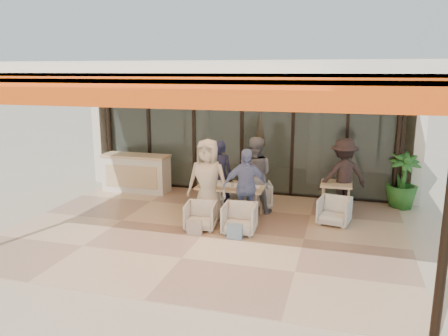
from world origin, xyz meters
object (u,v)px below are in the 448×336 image
object	(u,v)px
standing_woman	(343,176)
diner_cream	(208,181)
chair_near_left	(201,215)
potted_palm	(403,180)
host_counter	(136,173)
chair_near_right	(240,217)
diner_navy	(219,175)
chair_far_right	(258,193)
side_chair	(334,210)
dining_table	(232,188)
chair_far_left	(225,192)
diner_periwinkle	(245,187)
side_table	(336,187)
diner_grey	(254,175)

from	to	relation	value
standing_woman	diner_cream	bearing A→B (deg)	3.57
chair_near_left	potted_palm	size ratio (longest dim) A/B	0.47
host_counter	chair_near_right	size ratio (longest dim) A/B	2.70
diner_navy	chair_far_right	bearing A→B (deg)	-157.69
chair_near_left	standing_woman	distance (m)	3.50
side_chair	chair_far_right	bearing A→B (deg)	166.08
chair_near_right	diner_navy	distance (m)	1.71
diner_cream	potted_palm	xyz separation A→B (m)	(4.21, 2.25, -0.24)
dining_table	potted_palm	world-z (taller)	potted_palm
chair_far_left	side_chair	bearing A→B (deg)	-177.38
dining_table	diner_cream	size ratio (longest dim) A/B	0.81
diner_periwinkle	chair_near_right	bearing A→B (deg)	-111.33
dining_table	side_chair	size ratio (longest dim) A/B	2.25
chair_near_left	side_chair	xyz separation A→B (m)	(2.69, 1.06, 0.01)
host_counter	chair_far_left	size ratio (longest dim) A/B	3.08
diner_navy	chair_near_left	bearing A→B (deg)	81.55
chair_near_right	diner_periwinkle	xyz separation A→B (m)	(0.00, 0.50, 0.50)
dining_table	chair_near_left	bearing A→B (deg)	-113.43
diner_periwinkle	side_table	bearing A→B (deg)	13.96
chair_far_right	diner_navy	size ratio (longest dim) A/B	0.39
potted_palm	dining_table	bearing A→B (deg)	-154.71
chair_near_left	diner_periwinkle	distance (m)	1.11
host_counter	chair_near_left	xyz separation A→B (m)	(2.63, -2.27, -0.21)
chair_far_right	side_chair	world-z (taller)	side_chair
host_counter	side_chair	size ratio (longest dim) A/B	2.77
diner_cream	diner_periwinkle	bearing A→B (deg)	2.59
host_counter	potted_palm	bearing A→B (deg)	4.01
dining_table	diner_grey	xyz separation A→B (m)	(0.43, 0.44, 0.21)
diner_navy	diner_periwinkle	world-z (taller)	diner_navy
diner_navy	diner_grey	xyz separation A→B (m)	(0.84, 0.00, 0.06)
host_counter	chair_near_left	distance (m)	3.49
chair_near_left	dining_table	bearing A→B (deg)	59.02
chair_near_left	chair_near_right	bearing A→B (deg)	-7.55
standing_woman	side_table	bearing A→B (deg)	28.31
chair_far_left	chair_near_right	world-z (taller)	chair_near_right
chair_far_right	diner_periwinkle	bearing A→B (deg)	72.12
diner_periwinkle	dining_table	bearing A→B (deg)	111.70
chair_far_left	standing_woman	distance (m)	2.89
standing_woman	chair_far_right	bearing A→B (deg)	-21.68
chair_far_left	chair_near_left	xyz separation A→B (m)	(0.00, -1.90, 0.02)
chair_far_right	diner_cream	bearing A→B (deg)	41.16
host_counter	side_table	bearing A→B (deg)	-4.96
dining_table	chair_far_left	distance (m)	1.10
host_counter	side_table	distance (m)	5.35
side_chair	potted_palm	size ratio (longest dim) A/B	0.49
diner_grey	side_table	distance (m)	1.91
chair_near_right	potted_palm	xyz separation A→B (m)	(3.37, 2.75, 0.34)
dining_table	chair_far_right	world-z (taller)	dining_table
side_chair	side_table	bearing A→B (deg)	100.51
dining_table	chair_far_left	bearing A→B (deg)	113.70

